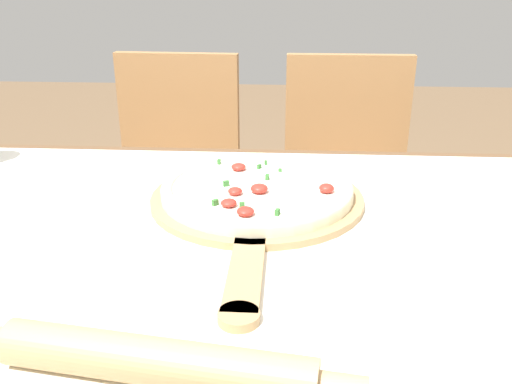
{
  "coord_description": "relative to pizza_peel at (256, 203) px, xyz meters",
  "views": [
    {
      "loc": [
        0.09,
        -0.75,
        1.12
      ],
      "look_at": [
        0.04,
        0.08,
        0.78
      ],
      "focal_mm": 38.0,
      "sensor_mm": 36.0,
      "label": 1
    }
  ],
  "objects": [
    {
      "name": "pizza",
      "position": [
        0.0,
        0.02,
        0.02
      ],
      "size": [
        0.33,
        0.33,
        0.03
      ],
      "color": "beige",
      "rests_on": "pizza_peel"
    },
    {
      "name": "towel_cloth",
      "position": [
        -0.04,
        -0.09,
        -0.01
      ],
      "size": [
        1.41,
        0.77,
        0.0
      ],
      "color": "white",
      "rests_on": "dining_table"
    },
    {
      "name": "rolling_pin",
      "position": [
        -0.07,
        -0.43,
        0.02
      ],
      "size": [
        0.4,
        0.09,
        0.05
      ],
      "rotation": [
        0.0,
        0.0,
        -0.14
      ],
      "color": "tan",
      "rests_on": "towel_cloth"
    },
    {
      "name": "pizza_peel",
      "position": [
        0.0,
        0.0,
        0.0
      ],
      "size": [
        0.37,
        0.56,
        0.01
      ],
      "color": "tan",
      "rests_on": "towel_cloth"
    },
    {
      "name": "chair_left",
      "position": [
        -0.3,
        0.72,
        -0.24
      ],
      "size": [
        0.42,
        0.42,
        0.89
      ],
      "rotation": [
        0.0,
        0.0,
        -0.05
      ],
      "color": "#A37547",
      "rests_on": "ground_plane"
    },
    {
      "name": "dining_table",
      "position": [
        -0.04,
        -0.09,
        -0.11
      ],
      "size": [
        1.49,
        0.85,
        0.75
      ],
      "color": "brown",
      "rests_on": "ground_plane"
    },
    {
      "name": "chair_right",
      "position": [
        0.23,
        0.72,
        -0.24
      ],
      "size": [
        0.4,
        0.4,
        0.89
      ],
      "rotation": [
        0.0,
        0.0,
        -0.01
      ],
      "color": "#A37547",
      "rests_on": "ground_plane"
    }
  ]
}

